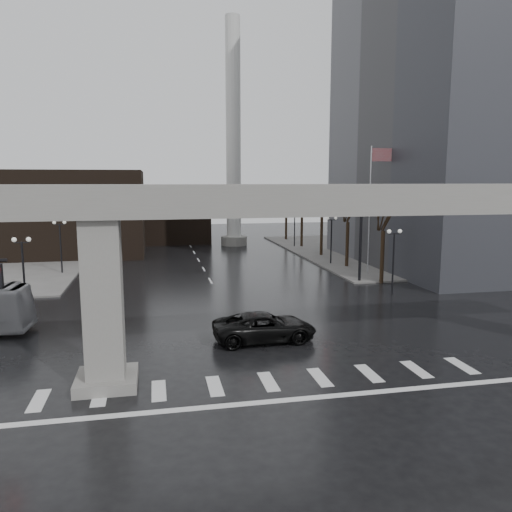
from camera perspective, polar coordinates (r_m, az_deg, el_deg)
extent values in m
plane|color=black|center=(23.79, 0.87, -13.24)|extent=(160.00, 160.00, 0.00)
cube|color=slate|center=(65.86, 16.38, 0.63)|extent=(28.00, 36.00, 0.15)
cube|color=gray|center=(22.09, 0.92, 6.39)|extent=(48.00, 2.20, 1.40)
cube|color=gray|center=(22.28, -17.04, -5.29)|extent=(1.60, 1.60, 7.30)
cube|color=gray|center=(23.32, -16.66, -13.43)|extent=(2.60, 2.60, 0.50)
cube|color=slate|center=(59.02, 23.95, 19.80)|extent=(22.00, 26.00, 42.00)
cube|color=black|center=(64.33, -19.90, 4.69)|extent=(16.00, 14.00, 10.00)
cube|color=black|center=(73.76, -9.46, 4.75)|extent=(10.00, 10.00, 8.00)
cylinder|color=silver|center=(68.68, -2.61, 13.77)|extent=(2.00, 2.00, 30.00)
cylinder|color=gray|center=(68.91, -2.53, 1.75)|extent=(3.60, 3.60, 1.20)
cylinder|color=black|center=(44.29, 11.87, 2.15)|extent=(0.24, 0.24, 8.00)
cylinder|color=black|center=(42.02, 4.43, 6.35)|extent=(12.00, 0.18, 0.18)
cube|color=black|center=(42.97, 8.29, 5.47)|extent=(0.35, 0.30, 1.00)
cube|color=black|center=(41.91, 3.76, 5.46)|extent=(0.35, 0.30, 1.00)
cube|color=black|center=(41.12, -0.97, 5.42)|extent=(0.35, 0.30, 1.00)
sphere|color=#FF0C05|center=(42.79, 8.38, 5.85)|extent=(0.20, 0.20, 0.20)
cube|color=#0B5112|center=(43.48, 10.17, 6.05)|extent=(1.80, 0.05, 0.35)
cube|color=#0B5112|center=(41.52, 1.76, 6.07)|extent=(1.80, 0.05, 0.35)
cylinder|color=silver|center=(47.92, 12.85, 5.00)|extent=(0.12, 0.12, 12.00)
cube|color=red|center=(48.31, 14.16, 11.16)|extent=(2.00, 0.03, 1.20)
cylinder|color=black|center=(40.50, 15.40, -0.85)|extent=(0.14, 0.14, 4.80)
cube|color=black|center=(40.19, 15.54, 2.45)|extent=(0.90, 0.06, 0.06)
sphere|color=silver|center=(39.97, 14.97, 2.73)|extent=(0.32, 0.32, 0.32)
sphere|color=silver|center=(40.38, 16.12, 2.74)|extent=(0.32, 0.32, 0.32)
cylinder|color=black|center=(53.21, 8.58, 1.57)|extent=(0.14, 0.14, 4.80)
cube|color=black|center=(52.98, 8.64, 4.10)|extent=(0.90, 0.06, 0.06)
sphere|color=silver|center=(52.81, 8.18, 4.31)|extent=(0.32, 0.32, 0.32)
sphere|color=silver|center=(53.12, 9.10, 4.31)|extent=(0.32, 0.32, 0.32)
cylinder|color=black|center=(66.45, 4.42, 3.04)|extent=(0.14, 0.14, 4.80)
cube|color=black|center=(66.26, 4.45, 5.06)|extent=(0.90, 0.06, 0.06)
sphere|color=silver|center=(66.12, 4.07, 5.23)|extent=(0.32, 0.32, 0.32)
sphere|color=silver|center=(66.37, 4.82, 5.24)|extent=(0.32, 0.32, 0.32)
cylinder|color=black|center=(37.17, -24.99, -2.19)|extent=(0.14, 0.14, 4.80)
cube|color=black|center=(36.83, -25.22, 1.40)|extent=(0.90, 0.06, 0.06)
sphere|color=silver|center=(36.92, -25.92, 1.68)|extent=(0.32, 0.32, 0.32)
sphere|color=silver|center=(36.71, -24.56, 1.74)|extent=(0.32, 0.32, 0.32)
cylinder|color=black|center=(50.73, -21.40, 0.73)|extent=(0.14, 0.14, 4.80)
cube|color=black|center=(50.48, -21.55, 3.37)|extent=(0.90, 0.06, 0.06)
sphere|color=silver|center=(50.54, -22.07, 3.57)|extent=(0.32, 0.32, 0.32)
sphere|color=silver|center=(50.39, -21.06, 3.61)|extent=(0.32, 0.32, 0.32)
cylinder|color=black|center=(64.47, -19.34, 2.41)|extent=(0.14, 0.14, 4.80)
cube|color=black|center=(64.28, -19.44, 4.49)|extent=(0.90, 0.06, 0.06)
sphere|color=silver|center=(64.33, -19.85, 4.65)|extent=(0.32, 0.32, 0.32)
sphere|color=silver|center=(64.20, -19.05, 4.68)|extent=(0.32, 0.32, 0.32)
cylinder|color=black|center=(44.50, 14.22, -0.14)|extent=(0.34, 0.34, 4.55)
cylinder|color=black|center=(44.10, 14.40, 4.67)|extent=(0.12, 1.52, 2.98)
cylinder|color=black|center=(44.56, 14.83, 4.39)|extent=(0.83, 1.14, 2.51)
cylinder|color=black|center=(51.73, 10.38, 1.25)|extent=(0.34, 0.34, 4.66)
cylinder|color=black|center=(51.39, 10.50, 5.48)|extent=(0.12, 1.55, 3.05)
cylinder|color=black|center=(51.82, 10.90, 5.23)|extent=(0.85, 1.16, 2.57)
cylinder|color=black|center=(59.16, 7.49, 2.28)|extent=(0.34, 0.34, 4.76)
cylinder|color=black|center=(58.86, 7.57, 6.07)|extent=(0.12, 1.59, 3.11)
cylinder|color=black|center=(59.27, 7.94, 5.84)|extent=(0.86, 1.18, 2.62)
cylinder|color=black|center=(66.73, 5.25, 3.08)|extent=(0.34, 0.34, 4.87)
cylinder|color=black|center=(66.46, 5.30, 6.51)|extent=(0.12, 1.62, 3.18)
cylinder|color=black|center=(66.85, 5.64, 6.31)|extent=(0.88, 1.20, 2.68)
cylinder|color=black|center=(74.38, 3.46, 3.72)|extent=(0.34, 0.34, 4.97)
cylinder|color=black|center=(74.14, 3.49, 6.86)|extent=(0.12, 1.65, 3.25)
cylinder|color=black|center=(74.52, 3.81, 6.67)|extent=(0.89, 1.23, 2.74)
imported|color=black|center=(28.00, 0.99, -8.11)|extent=(5.82, 2.81, 1.60)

